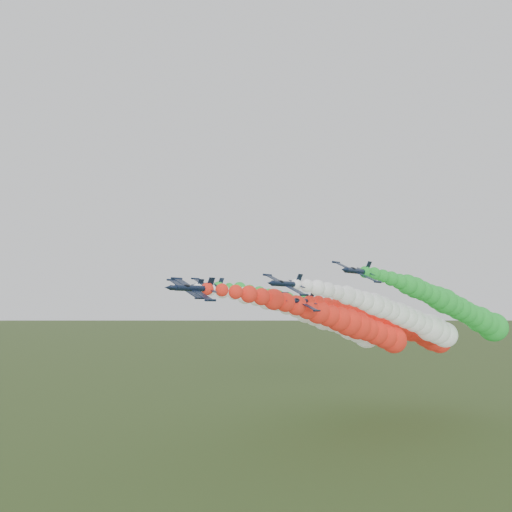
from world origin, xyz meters
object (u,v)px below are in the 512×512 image
Objects in this scene: jet_inner_right at (410,320)px; jet_outer_right at (463,311)px; jet_lead at (349,324)px; jet_inner_left at (330,321)px; jet_outer_left at (334,316)px; jet_trail at (410,329)px.

jet_outer_right is (11.13, 6.40, 2.19)m from jet_inner_right.
jet_inner_right reaches higher than jet_lead.
jet_inner_left is (-12.27, 12.26, 0.02)m from jet_lead.
jet_inner_right is (21.07, 3.86, 0.67)m from jet_inner_left.
jet_inner_right is at bearing 61.38° from jet_lead.
jet_outer_right is (37.61, -1.72, 1.86)m from jet_outer_left.
jet_outer_right is at bearing 48.50° from jet_lead.
jet_outer_right is 1.01× the size of jet_trail.
jet_outer_right reaches higher than jet_inner_right.
jet_trail is at bearing 111.50° from jet_inner_right.
jet_lead is 17.35m from jet_inner_left.
jet_inner_left is 13.19m from jet_outer_left.
jet_trail is (2.51, 32.10, -2.53)m from jet_lead.
jet_inner_right is at bearing -17.05° from jet_outer_left.
jet_trail is (-17.42, 9.58, -5.41)m from jet_outer_right.
jet_lead is at bearing -44.99° from jet_inner_left.
jet_inner_left is at bearing -65.66° from jet_outer_left.
jet_inner_left reaches higher than jet_trail.
jet_outer_right is (32.20, 10.26, 2.87)m from jet_inner_left.
jet_inner_left is at bearing -162.33° from jet_outer_right.
jet_inner_right is (8.80, 16.12, 0.69)m from jet_lead.
jet_inner_left is 1.00× the size of jet_outer_right.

